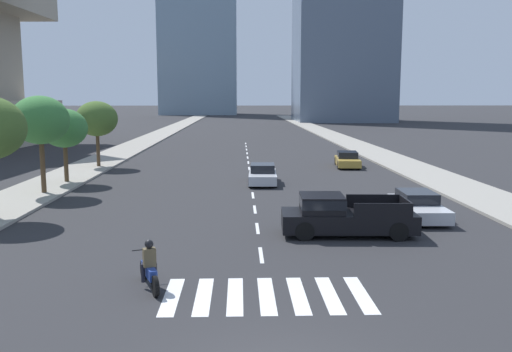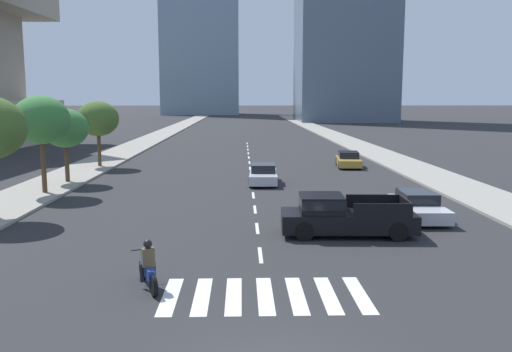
{
  "view_description": "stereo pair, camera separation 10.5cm",
  "coord_description": "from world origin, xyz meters",
  "px_view_note": "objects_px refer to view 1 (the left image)",
  "views": [
    {
      "loc": [
        -0.75,
        -10.21,
        5.59
      ],
      "look_at": [
        0.0,
        14.5,
        2.0
      ],
      "focal_mm": 37.79,
      "sensor_mm": 36.0,
      "label": 1
    },
    {
      "loc": [
        -0.65,
        -10.21,
        5.59
      ],
      "look_at": [
        0.0,
        14.5,
        2.0
      ],
      "focal_mm": 37.79,
      "sensor_mm": 36.0,
      "label": 2
    }
  ],
  "objects_px": {
    "sedan_gold_0": "(347,160)",
    "street_tree_second": "(40,120)",
    "street_tree_fourth": "(97,119)",
    "sedan_silver_2": "(418,206)",
    "street_tree_third": "(64,128)",
    "sedan_silver_1": "(263,175)",
    "pickup_truck": "(342,216)",
    "motorcycle_lead": "(149,269)"
  },
  "relations": [
    {
      "from": "sedan_gold_0",
      "to": "street_tree_second",
      "type": "bearing_deg",
      "value": -52.68
    },
    {
      "from": "sedan_gold_0",
      "to": "street_tree_fourth",
      "type": "relative_size",
      "value": 0.9
    },
    {
      "from": "sedan_silver_2",
      "to": "street_tree_third",
      "type": "height_order",
      "value": "street_tree_third"
    },
    {
      "from": "sedan_silver_1",
      "to": "street_tree_third",
      "type": "xyz_separation_m",
      "value": [
        -12.9,
        0.29,
        3.05
      ]
    },
    {
      "from": "sedan_silver_1",
      "to": "street_tree_third",
      "type": "height_order",
      "value": "street_tree_third"
    },
    {
      "from": "sedan_silver_1",
      "to": "sedan_silver_2",
      "type": "height_order",
      "value": "sedan_silver_1"
    },
    {
      "from": "street_tree_fourth",
      "to": "pickup_truck",
      "type": "bearing_deg",
      "value": -54.74
    },
    {
      "from": "motorcycle_lead",
      "to": "sedan_silver_2",
      "type": "xyz_separation_m",
      "value": [
        11.08,
        9.21,
        -0.02
      ]
    },
    {
      "from": "street_tree_third",
      "to": "pickup_truck",
      "type": "bearing_deg",
      "value": -41.75
    },
    {
      "from": "sedan_silver_2",
      "to": "street_tree_fourth",
      "type": "height_order",
      "value": "street_tree_fourth"
    },
    {
      "from": "sedan_silver_1",
      "to": "street_tree_fourth",
      "type": "relative_size",
      "value": 0.87
    },
    {
      "from": "sedan_gold_0",
      "to": "street_tree_third",
      "type": "bearing_deg",
      "value": -62.01
    },
    {
      "from": "sedan_silver_2",
      "to": "street_tree_third",
      "type": "xyz_separation_m",
      "value": [
        -19.77,
        10.72,
        3.07
      ]
    },
    {
      "from": "sedan_gold_0",
      "to": "sedan_silver_2",
      "type": "height_order",
      "value": "sedan_gold_0"
    },
    {
      "from": "pickup_truck",
      "to": "street_tree_third",
      "type": "distance_m",
      "value": 21.04
    },
    {
      "from": "sedan_silver_1",
      "to": "street_tree_third",
      "type": "bearing_deg",
      "value": -89.04
    },
    {
      "from": "street_tree_second",
      "to": "motorcycle_lead",
      "type": "bearing_deg",
      "value": -61.14
    },
    {
      "from": "pickup_truck",
      "to": "street_tree_third",
      "type": "height_order",
      "value": "street_tree_third"
    },
    {
      "from": "sedan_gold_0",
      "to": "sedan_silver_2",
      "type": "bearing_deg",
      "value": 4.51
    },
    {
      "from": "sedan_gold_0",
      "to": "street_tree_second",
      "type": "relative_size",
      "value": 0.84
    },
    {
      "from": "street_tree_fourth",
      "to": "sedan_gold_0",
      "type": "bearing_deg",
      "value": 0.3
    },
    {
      "from": "pickup_truck",
      "to": "sedan_silver_1",
      "type": "height_order",
      "value": "pickup_truck"
    },
    {
      "from": "motorcycle_lead",
      "to": "sedan_gold_0",
      "type": "xyz_separation_m",
      "value": [
        11.52,
        28.15,
        -0.01
      ]
    },
    {
      "from": "motorcycle_lead",
      "to": "street_tree_fourth",
      "type": "height_order",
      "value": "street_tree_fourth"
    },
    {
      "from": "motorcycle_lead",
      "to": "pickup_truck",
      "type": "distance_m",
      "value": 9.14
    },
    {
      "from": "motorcycle_lead",
      "to": "street_tree_fourth",
      "type": "bearing_deg",
      "value": -4.2
    },
    {
      "from": "sedan_gold_0",
      "to": "pickup_truck",
      "type": "bearing_deg",
      "value": -6.05
    },
    {
      "from": "sedan_silver_1",
      "to": "street_tree_second",
      "type": "bearing_deg",
      "value": -71.09
    },
    {
      "from": "sedan_silver_2",
      "to": "street_tree_second",
      "type": "relative_size",
      "value": 0.86
    },
    {
      "from": "pickup_truck",
      "to": "sedan_gold_0",
      "type": "relative_size",
      "value": 1.17
    },
    {
      "from": "sedan_gold_0",
      "to": "street_tree_third",
      "type": "xyz_separation_m",
      "value": [
        -20.22,
        -8.22,
        3.06
      ]
    },
    {
      "from": "sedan_silver_2",
      "to": "street_tree_second",
      "type": "bearing_deg",
      "value": -106.96
    },
    {
      "from": "street_tree_second",
      "to": "street_tree_third",
      "type": "distance_m",
      "value": 4.21
    },
    {
      "from": "motorcycle_lead",
      "to": "street_tree_second",
      "type": "xyz_separation_m",
      "value": [
        -8.7,
        15.77,
        3.74
      ]
    },
    {
      "from": "sedan_gold_0",
      "to": "sedan_silver_2",
      "type": "distance_m",
      "value": 18.94
    },
    {
      "from": "motorcycle_lead",
      "to": "sedan_silver_1",
      "type": "xyz_separation_m",
      "value": [
        4.2,
        19.64,
        0.0
      ]
    },
    {
      "from": "motorcycle_lead",
      "to": "street_tree_fourth",
      "type": "xyz_separation_m",
      "value": [
        -8.7,
        28.04,
        3.36
      ]
    },
    {
      "from": "motorcycle_lead",
      "to": "sedan_silver_1",
      "type": "distance_m",
      "value": 20.08
    },
    {
      "from": "street_tree_second",
      "to": "street_tree_fourth",
      "type": "bearing_deg",
      "value": 90.0
    },
    {
      "from": "pickup_truck",
      "to": "sedan_silver_1",
      "type": "bearing_deg",
      "value": -76.47
    },
    {
      "from": "sedan_silver_1",
      "to": "street_tree_second",
      "type": "xyz_separation_m",
      "value": [
        -12.9,
        -3.86,
        3.74
      ]
    },
    {
      "from": "sedan_gold_0",
      "to": "sedan_silver_2",
      "type": "relative_size",
      "value": 0.98
    }
  ]
}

